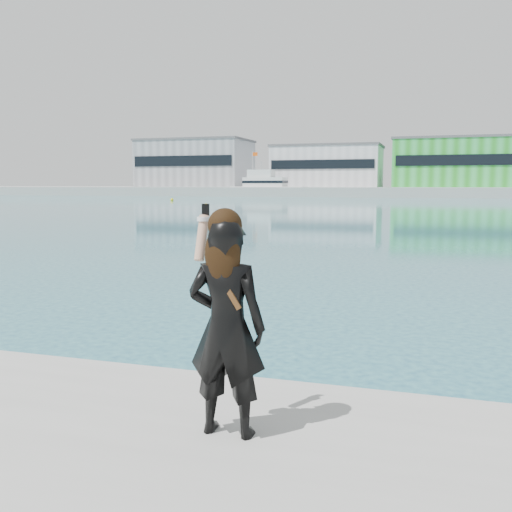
% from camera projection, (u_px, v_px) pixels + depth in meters
% --- Properties ---
extents(far_quay, '(320.00, 40.00, 2.00)m').
position_uv_depth(far_quay, '(426.00, 192.00, 127.54)').
color(far_quay, '#9E9E99').
rests_on(far_quay, ground).
extents(warehouse_grey_left, '(26.52, 16.36, 11.50)m').
position_uv_depth(warehouse_grey_left, '(196.00, 163.00, 140.96)').
color(warehouse_grey_left, gray).
rests_on(warehouse_grey_left, far_quay).
extents(warehouse_white, '(24.48, 15.35, 9.50)m').
position_uv_depth(warehouse_white, '(328.00, 166.00, 131.38)').
color(warehouse_white, silver).
rests_on(warehouse_white, far_quay).
extents(warehouse_green, '(30.60, 16.36, 10.50)m').
position_uv_depth(warehouse_green, '(466.00, 163.00, 122.49)').
color(warehouse_green, green).
rests_on(warehouse_green, far_quay).
extents(flagpole_left, '(1.28, 0.16, 8.00)m').
position_uv_depth(flagpole_left, '(253.00, 167.00, 129.47)').
color(flagpole_left, silver).
rests_on(flagpole_left, far_quay).
extents(motor_yacht, '(16.30, 5.60, 7.47)m').
position_uv_depth(motor_yacht, '(267.00, 187.00, 121.25)').
color(motor_yacht, white).
rests_on(motor_yacht, ground).
extents(buoy_far, '(0.50, 0.50, 0.50)m').
position_uv_depth(buoy_far, '(172.00, 201.00, 90.75)').
color(buoy_far, yellow).
rests_on(buoy_far, ground).
extents(buoy_extra, '(0.50, 0.50, 0.50)m').
position_uv_depth(buoy_extra, '(206.00, 207.00, 66.49)').
color(buoy_extra, yellow).
rests_on(buoy_extra, ground).
extents(woman, '(0.57, 0.38, 1.64)m').
position_uv_depth(woman, '(226.00, 321.00, 4.00)').
color(woman, black).
rests_on(woman, near_quay).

